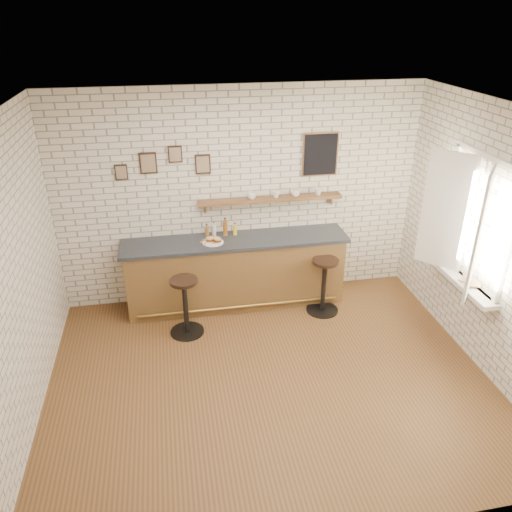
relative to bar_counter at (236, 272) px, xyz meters
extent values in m
plane|color=brown|center=(0.13, -1.70, -0.51)|extent=(5.00, 5.00, 0.00)
cube|color=brown|center=(0.00, 0.00, -0.03)|extent=(3.00, 0.58, 0.96)
cube|color=#2D333A|center=(0.00, 0.00, 0.48)|extent=(3.10, 0.62, 0.05)
cylinder|color=olive|center=(0.00, -0.32, -0.39)|extent=(2.79, 0.04, 0.04)
cylinder|color=white|center=(-0.31, -0.06, 0.51)|extent=(0.28, 0.28, 0.01)
cylinder|color=gold|center=(-0.25, -0.04, 0.52)|extent=(0.05, 0.05, 0.00)
cylinder|color=gold|center=(-0.29, -0.07, 0.52)|extent=(0.05, 0.05, 0.00)
cylinder|color=gold|center=(-0.43, 0.01, 0.52)|extent=(0.06, 0.06, 0.00)
cylinder|color=gold|center=(-0.27, -0.02, 0.52)|extent=(0.06, 0.06, 0.00)
cylinder|color=gold|center=(-0.42, -0.10, 0.52)|extent=(0.06, 0.06, 0.00)
cylinder|color=gold|center=(-0.25, -0.05, 0.52)|extent=(0.04, 0.04, 0.00)
cylinder|color=gold|center=(-0.32, -0.11, 0.52)|extent=(0.05, 0.05, 0.00)
cylinder|color=gold|center=(-0.42, -0.12, 0.52)|extent=(0.04, 0.04, 0.00)
cylinder|color=gold|center=(-0.47, -0.04, 0.52)|extent=(0.05, 0.05, 0.00)
cylinder|color=gold|center=(-0.26, -0.09, 0.52)|extent=(0.06, 0.06, 0.00)
cylinder|color=brown|center=(-0.37, 0.15, 0.58)|extent=(0.06, 0.06, 0.15)
cylinder|color=brown|center=(-0.37, 0.15, 0.67)|extent=(0.02, 0.02, 0.03)
cylinder|color=black|center=(-0.37, 0.15, 0.69)|extent=(0.02, 0.02, 0.01)
cylinder|color=beige|center=(-0.27, 0.15, 0.59)|extent=(0.06, 0.06, 0.17)
cylinder|color=beige|center=(-0.27, 0.15, 0.69)|extent=(0.02, 0.02, 0.04)
cylinder|color=black|center=(-0.27, 0.15, 0.71)|extent=(0.02, 0.02, 0.01)
cylinder|color=brown|center=(-0.11, 0.15, 0.61)|extent=(0.06, 0.06, 0.20)
cylinder|color=brown|center=(-0.11, 0.15, 0.73)|extent=(0.02, 0.02, 0.05)
cylinder|color=black|center=(-0.11, 0.15, 0.76)|extent=(0.03, 0.03, 0.01)
cylinder|color=yellow|center=(0.02, 0.15, 0.57)|extent=(0.06, 0.06, 0.14)
cylinder|color=yellow|center=(0.02, 0.15, 0.66)|extent=(0.02, 0.02, 0.03)
cylinder|color=maroon|center=(0.02, 0.15, 0.68)|extent=(0.03, 0.03, 0.01)
cylinder|color=black|center=(-0.75, -0.62, -0.50)|extent=(0.44, 0.44, 0.02)
cylinder|color=black|center=(-0.75, -0.62, -0.12)|extent=(0.07, 0.07, 0.73)
cylinder|color=black|center=(-0.75, -0.62, 0.27)|extent=(0.45, 0.45, 0.04)
cylinder|color=black|center=(1.16, -0.44, -0.50)|extent=(0.45, 0.45, 0.02)
cylinder|color=black|center=(1.16, -0.44, -0.11)|extent=(0.07, 0.07, 0.74)
cylinder|color=black|center=(1.16, -0.44, 0.28)|extent=(0.43, 0.43, 0.04)
cube|color=brown|center=(0.53, 0.20, 0.97)|extent=(2.00, 0.18, 0.04)
cube|color=brown|center=(-0.37, 0.27, 0.89)|extent=(0.03, 0.04, 0.16)
cube|color=brown|center=(1.43, 0.27, 0.89)|extent=(0.03, 0.04, 0.16)
imported|color=white|center=(0.27, 0.20, 1.04)|extent=(0.18, 0.18, 0.10)
imported|color=white|center=(0.61, 0.20, 1.04)|extent=(0.14, 0.14, 0.10)
imported|color=white|center=(0.88, 0.20, 1.04)|extent=(0.17, 0.17, 0.10)
imported|color=white|center=(1.21, 0.20, 1.04)|extent=(0.14, 0.14, 0.10)
cube|color=black|center=(-1.07, 0.28, 1.54)|extent=(0.22, 0.02, 0.28)
cube|color=black|center=(-0.72, 0.28, 1.64)|extent=(0.18, 0.02, 0.22)
cube|color=black|center=(-0.37, 0.28, 1.49)|extent=(0.20, 0.02, 0.26)
cube|color=black|center=(-1.42, 0.28, 1.44)|extent=(0.16, 0.02, 0.20)
cube|color=black|center=(1.23, 0.28, 1.54)|extent=(0.46, 0.02, 0.56)
cube|color=white|center=(2.53, -1.40, 0.39)|extent=(0.20, 1.35, 0.06)
cube|color=white|center=(2.60, -1.40, 1.89)|extent=(0.05, 1.30, 0.06)
cube|color=white|center=(2.60, -1.40, 0.39)|extent=(0.05, 1.30, 0.06)
cube|color=white|center=(2.60, -2.00, 1.14)|extent=(0.05, 0.06, 1.50)
cube|color=white|center=(2.60, -0.80, 1.14)|extent=(0.05, 0.06, 1.50)
cube|color=white|center=(2.45, -1.70, 1.14)|extent=(0.40, 0.46, 1.46)
cube|color=white|center=(2.45, -1.10, 1.14)|extent=(0.40, 0.46, 1.46)
imported|color=tan|center=(2.51, -1.57, 0.43)|extent=(0.24, 0.25, 0.02)
imported|color=tan|center=(2.51, -1.54, 0.45)|extent=(0.27, 0.29, 0.02)
camera|label=1|loc=(-0.85, -6.13, 3.35)|focal=35.00mm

